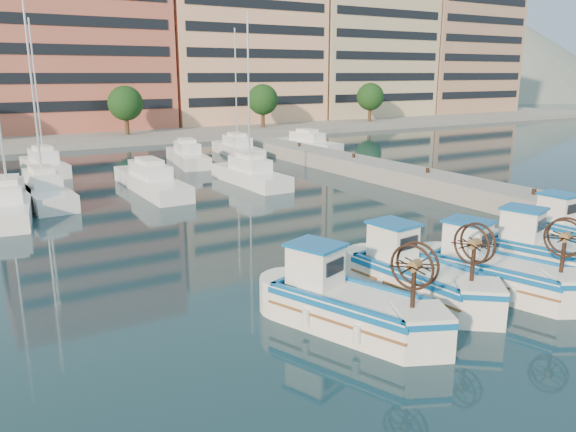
# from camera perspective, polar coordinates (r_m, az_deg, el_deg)

# --- Properties ---
(ground) EXTENTS (300.00, 300.00, 0.00)m
(ground) POSITION_cam_1_polar(r_m,az_deg,el_deg) (20.12, 15.27, -8.33)
(ground) COLOR #1A3544
(ground) RESTS_ON ground
(quay) EXTENTS (3.00, 60.00, 1.20)m
(quay) POSITION_cam_1_polar(r_m,az_deg,el_deg) (34.46, 20.92, 1.68)
(quay) COLOR gray
(quay) RESTS_ON ground
(waterfront) EXTENTS (180.00, 40.00, 25.60)m
(waterfront) POSITION_cam_1_polar(r_m,az_deg,el_deg) (81.09, -15.05, 16.34)
(waterfront) COLOR gray
(waterfront) RESTS_ON ground
(hill_east) EXTENTS (160.00, 160.00, 50.00)m
(hill_east) POSITION_cam_1_polar(r_m,az_deg,el_deg) (196.78, 20.94, 11.19)
(hill_east) COLOR slate
(hill_east) RESTS_ON ground
(yacht_marina) EXTENTS (36.44, 23.36, 11.50)m
(yacht_marina) POSITION_cam_1_polar(r_m,az_deg,el_deg) (42.65, -15.70, 4.27)
(yacht_marina) COLOR white
(yacht_marina) RESTS_ON ground
(fishing_boat_a) EXTENTS (3.60, 5.22, 3.15)m
(fishing_boat_a) POSITION_cam_1_polar(r_m,az_deg,el_deg) (17.24, 5.94, -8.66)
(fishing_boat_a) COLOR white
(fishing_boat_a) RESTS_ON ground
(fishing_boat_b) EXTENTS (2.57, 5.12, 3.12)m
(fishing_boat_b) POSITION_cam_1_polar(r_m,az_deg,el_deg) (19.92, 12.98, -5.77)
(fishing_boat_b) COLOR white
(fishing_boat_b) RESTS_ON ground
(fishing_boat_c) EXTENTS (3.29, 5.09, 3.09)m
(fishing_boat_c) POSITION_cam_1_polar(r_m,az_deg,el_deg) (21.24, 20.41, -5.08)
(fishing_boat_c) COLOR white
(fishing_boat_c) RESTS_ON ground
(fishing_boat_d) EXTENTS (3.37, 5.09, 3.08)m
(fishing_boat_d) POSITION_cam_1_polar(r_m,az_deg,el_deg) (24.10, 25.09, -3.29)
(fishing_boat_d) COLOR white
(fishing_boat_d) RESTS_ON ground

